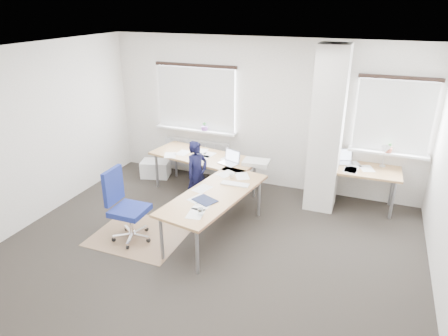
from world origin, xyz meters
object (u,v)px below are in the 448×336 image
at_px(desk_main, 212,175).
at_px(person, 197,174).
at_px(task_chair, 128,221).
at_px(desk_side, 358,170).

distance_m(desk_main, person, 0.37).
bearing_deg(desk_main, task_chair, -114.48).
bearing_deg(desk_main, desk_side, 36.08).
bearing_deg(task_chair, desk_main, 54.90).
bearing_deg(person, desk_main, -86.20).
distance_m(desk_side, person, 2.77).
relative_size(desk_main, desk_side, 2.10).
relative_size(desk_side, task_chair, 1.26).
relative_size(task_chair, person, 0.94).
bearing_deg(desk_side, person, -160.51).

